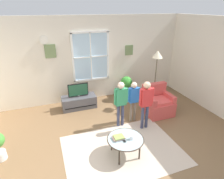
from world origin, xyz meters
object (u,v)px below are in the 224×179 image
at_px(television, 78,90).
at_px(floor_lamp, 157,60).
at_px(coffee_table, 125,140).
at_px(cup, 132,137).
at_px(remote_near_books, 124,140).
at_px(book_stack, 119,138).
at_px(armchair, 158,103).
at_px(person_red_shirt, 146,100).
at_px(person_blue_shirt, 134,97).
at_px(person_green_shirt, 121,99).
at_px(potted_plant_by_window, 126,86).
at_px(tv_stand, 79,102).

relative_size(television, floor_lamp, 0.35).
xyz_separation_m(television, floor_lamp, (2.33, -0.61, 0.88)).
height_order(television, coffee_table, television).
relative_size(cup, remote_near_books, 0.68).
height_order(coffee_table, cup, cup).
xyz_separation_m(book_stack, remote_near_books, (0.08, -0.09, -0.02)).
bearing_deg(armchair, book_stack, -144.54).
bearing_deg(person_red_shirt, person_blue_shirt, 107.29).
distance_m(person_red_shirt, person_green_shirt, 0.64).
bearing_deg(person_blue_shirt, remote_near_books, -123.34).
bearing_deg(person_red_shirt, cup, -133.37).
bearing_deg(television, armchair, -27.94).
height_order(coffee_table, book_stack, book_stack).
bearing_deg(person_red_shirt, television, 129.64).
bearing_deg(floor_lamp, cup, -131.93).
distance_m(armchair, potted_plant_by_window, 1.33).
xyz_separation_m(book_stack, floor_lamp, (1.94, 1.78, 1.05)).
xyz_separation_m(armchair, person_green_shirt, (-1.30, -0.24, 0.47)).
relative_size(armchair, floor_lamp, 0.49).
bearing_deg(person_green_shirt, potted_plant_by_window, 60.85).
bearing_deg(cup, person_green_shirt, 79.39).
height_order(armchair, coffee_table, armchair).
xyz_separation_m(cup, floor_lamp, (1.70, 1.89, 1.03)).
bearing_deg(person_blue_shirt, floor_lamp, 31.59).
relative_size(remote_near_books, person_red_shirt, 0.11).
relative_size(cup, floor_lamp, 0.05).
bearing_deg(tv_stand, armchair, -27.99).
height_order(book_stack, person_red_shirt, person_red_shirt).
distance_m(tv_stand, armchair, 2.44).
xyz_separation_m(armchair, coffee_table, (-1.63, -1.30, 0.07)).
relative_size(remote_near_books, potted_plant_by_window, 0.17).
bearing_deg(tv_stand, person_red_shirt, -50.40).
xyz_separation_m(cup, person_red_shirt, (0.76, 0.81, 0.36)).
distance_m(potted_plant_by_window, floor_lamp, 1.40).
xyz_separation_m(television, armchair, (2.15, -1.14, -0.29)).
relative_size(armchair, person_green_shirt, 0.69).
relative_size(tv_stand, floor_lamp, 0.59).
xyz_separation_m(tv_stand, person_green_shirt, (0.85, -1.38, 0.60)).
bearing_deg(cup, tv_stand, 104.27).
relative_size(coffee_table, potted_plant_by_window, 0.97).
bearing_deg(person_blue_shirt, person_red_shirt, -72.71).
bearing_deg(tv_stand, coffee_table, -77.95).
relative_size(armchair, remote_near_books, 6.21).
xyz_separation_m(tv_stand, coffee_table, (0.52, -2.45, 0.20)).
relative_size(tv_stand, television, 1.70).
bearing_deg(remote_near_books, floor_lamp, 45.09).
height_order(book_stack, person_blue_shirt, person_blue_shirt).
bearing_deg(potted_plant_by_window, person_blue_shirt, -106.37).
xyz_separation_m(armchair, cup, (-1.51, -1.36, 0.14)).
height_order(tv_stand, person_red_shirt, person_red_shirt).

